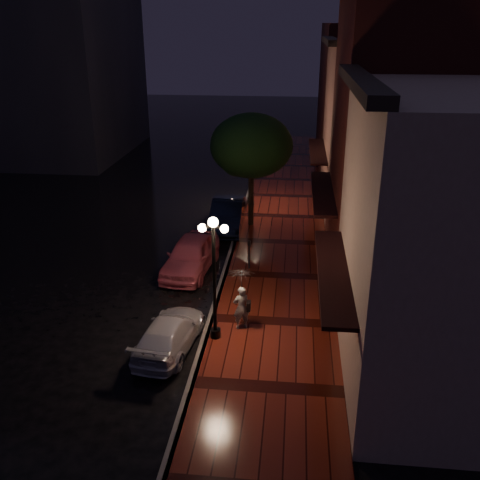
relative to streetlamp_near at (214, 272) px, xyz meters
The scene contains 15 objects.
ground 5.65m from the streetlamp_near, 94.00° to the left, with size 120.00×120.00×0.00m, color black.
sidewalk 5.91m from the streetlamp_near, 69.19° to the left, with size 4.50×60.00×0.15m, color #43120B.
curb 5.61m from the streetlamp_near, 94.00° to the left, with size 0.25×60.00×0.15m, color #595451.
storefront_near 6.92m from the streetlamp_near, ahead, with size 5.00×8.00×8.50m, color gray.
storefront_mid 10.08m from the streetlamp_near, 46.47° to the left, with size 5.00×8.00×11.00m, color #511914.
storefront_far 16.52m from the streetlamp_near, 66.09° to the left, with size 5.00×8.00×9.00m, color #8C5951.
storefront_extra 25.98m from the streetlamp_near, 75.10° to the left, with size 5.00×12.00×10.00m, color #511914.
streetlamp_near is the anchor object (origin of this frame).
streetlamp_far 14.00m from the streetlamp_near, 90.00° to the left, with size 0.96×0.36×4.31m.
street_tree 11.12m from the streetlamp_near, 88.65° to the left, with size 4.16×4.16×5.80m.
pink_car 5.95m from the streetlamp_near, 109.21° to the left, with size 1.78×4.43×1.51m, color #D5576A.
navy_car 10.86m from the streetlamp_near, 95.09° to the left, with size 1.61×4.63×1.53m, color black.
silver_car 2.56m from the streetlamp_near, 156.78° to the right, with size 1.59×3.92×1.14m, color #B9B9C1.
woman_with_umbrella 1.45m from the streetlamp_near, 40.50° to the left, with size 0.92×0.94×2.22m.
parking_meter 5.83m from the streetlamp_near, 83.32° to the left, with size 0.13×0.10×1.29m.
Camera 1 is at (2.82, -20.38, 10.06)m, focal length 40.00 mm.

